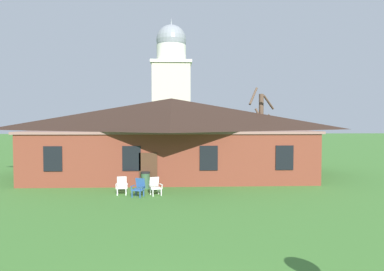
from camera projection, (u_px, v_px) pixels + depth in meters
brick_building at (171, 136)px, 26.24m from camera, size 19.35×10.40×5.67m
dome_tower at (171, 91)px, 46.03m from camera, size 5.18×5.18×17.29m
lawn_chair_by_porch at (122, 185)px, 19.28m from camera, size 0.69×0.72×0.96m
lawn_chair_near_door at (139, 187)px, 18.72m from camera, size 0.77×0.82×0.96m
lawn_chair_left_end at (155, 186)px, 19.12m from camera, size 0.77×0.82×0.96m
bare_tree_beside_building at (261, 129)px, 27.17m from camera, size 2.02×2.01×6.65m
trash_bin at (145, 180)px, 20.99m from camera, size 0.56×0.56×0.98m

